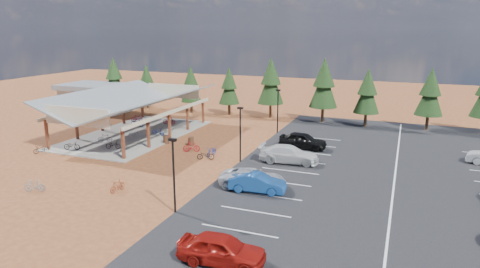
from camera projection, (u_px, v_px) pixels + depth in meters
ground at (182, 162)px, 39.52m from camera, size 140.00×140.00×0.00m
asphalt_lot at (395, 176)px, 35.68m from camera, size 27.00×44.00×0.04m
concrete_pad at (135, 135)px, 49.37m from camera, size 10.60×18.60×0.10m
bike_pavilion at (133, 102)px, 48.45m from camera, size 11.65×19.40×4.97m
outbuilding at (99, 97)px, 63.78m from camera, size 11.00×7.00×3.90m
lamp_post_0 at (174, 170)px, 28.00m from camera, size 0.50×0.25×5.14m
lamp_post_1 at (240, 130)px, 38.83m from camera, size 0.50×0.25×5.14m
lamp_post_2 at (278, 108)px, 49.67m from camera, size 0.50×0.25×5.14m
trash_bin_0 at (166, 139)px, 45.61m from camera, size 0.60×0.60×0.90m
trash_bin_1 at (191, 141)px, 44.89m from camera, size 0.60×0.60×0.90m
pine_0 at (114, 76)px, 66.56m from camera, size 3.28×3.28×7.64m
pine_1 at (147, 82)px, 64.66m from camera, size 2.87×2.87×6.69m
pine_2 at (191, 84)px, 61.30m from camera, size 2.91×2.91×6.77m
pine_3 at (229, 86)px, 59.70m from camera, size 2.90×2.90×6.76m
pine_4 at (271, 81)px, 57.63m from camera, size 3.53×3.53×8.23m
pine_5 at (324, 83)px, 54.68m from camera, size 3.61×3.61×8.42m
pine_6 at (367, 91)px, 52.51m from camera, size 3.12×3.12×7.27m
pine_7 at (430, 92)px, 50.73m from camera, size 3.24×3.24×7.54m
bike_0 at (72, 146)px, 42.95m from camera, size 1.77×1.00×0.88m
bike_1 at (105, 138)px, 45.64m from camera, size 1.67×0.85×0.97m
bike_2 at (137, 123)px, 53.04m from camera, size 1.99×0.91×1.01m
bike_3 at (137, 119)px, 55.47m from camera, size 1.67×0.91×0.97m
bike_4 at (113, 145)px, 43.31m from camera, size 1.62×0.93×0.80m
bike_5 at (135, 134)px, 47.70m from camera, size 1.55×0.88×0.90m
bike_6 at (158, 131)px, 48.71m from camera, size 1.81×0.91×0.91m
bike_7 at (169, 120)px, 54.25m from camera, size 1.73×0.76×1.00m
bike_8 at (41, 149)px, 42.22m from camera, size 1.03×1.61×0.80m
bike_11 at (117, 186)px, 32.25m from camera, size 0.60×1.58×0.93m
bike_13 at (35, 186)px, 32.27m from camera, size 1.62×1.02×0.94m
bike_14 at (212, 151)px, 41.04m from camera, size 0.66×1.89×0.99m
bike_15 at (191, 147)px, 42.60m from camera, size 1.73×1.09×1.01m
bike_16 at (206, 155)px, 40.11m from camera, size 1.69×1.14×0.84m
car_0 at (222, 249)px, 22.31m from camera, size 4.81×2.21×1.60m
car_1 at (257, 183)px, 32.09m from camera, size 4.43×1.91×1.42m
car_2 at (253, 179)px, 32.90m from camera, size 5.43×3.01×1.44m
car_3 at (289, 154)px, 39.04m from camera, size 5.64×2.76×1.58m
car_4 at (303, 140)px, 43.66m from camera, size 4.87×2.06×1.64m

